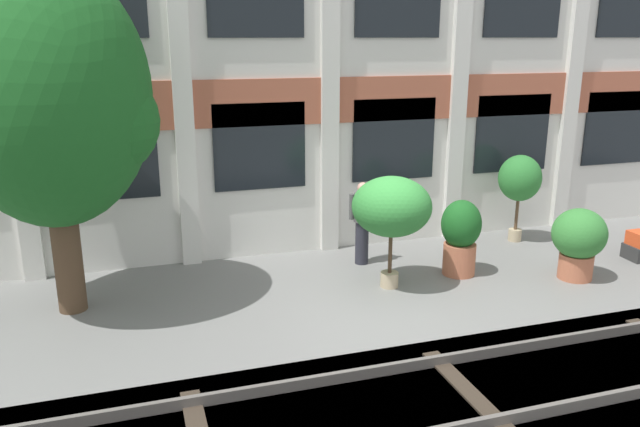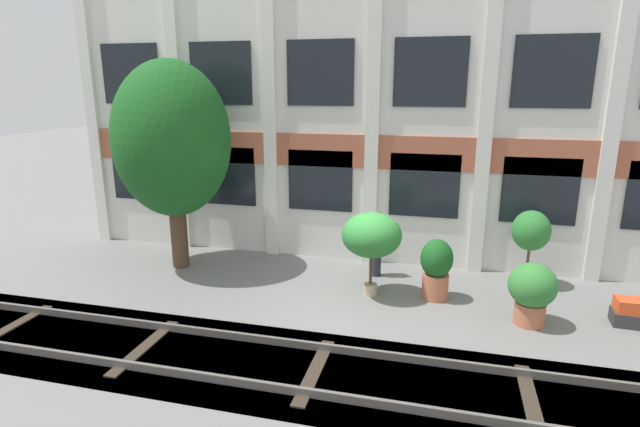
{
  "view_description": "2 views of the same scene",
  "coord_description": "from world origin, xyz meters",
  "px_view_note": "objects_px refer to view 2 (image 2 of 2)",
  "views": [
    {
      "loc": [
        -3.92,
        -9.07,
        4.32
      ],
      "look_at": [
        -0.47,
        1.92,
        1.04
      ],
      "focal_mm": 35.0,
      "sensor_mm": 36.0,
      "label": 1
    },
    {
      "loc": [
        1.93,
        -10.49,
        4.87
      ],
      "look_at": [
        -1.12,
        1.55,
        1.63
      ],
      "focal_mm": 28.0,
      "sensor_mm": 36.0,
      "label": 2
    }
  ],
  "objects_px": {
    "potted_plant_stone_basin": "(436,267)",
    "potted_plant_fluted_column": "(532,290)",
    "broadleaf_tree": "(172,143)",
    "potted_plant_square_trough": "(632,313)",
    "potted_plant_low_pan": "(372,236)",
    "resident_by_doorway": "(377,243)",
    "potted_plant_terracotta_small": "(531,232)"
  },
  "relations": [
    {
      "from": "potted_plant_low_pan",
      "to": "potted_plant_fluted_column",
      "type": "distance_m",
      "value": 3.58
    },
    {
      "from": "broadleaf_tree",
      "to": "resident_by_doorway",
      "type": "distance_m",
      "value": 5.9
    },
    {
      "from": "potted_plant_stone_basin",
      "to": "potted_plant_terracotta_small",
      "type": "bearing_deg",
      "value": 32.71
    },
    {
      "from": "potted_plant_stone_basin",
      "to": "potted_plant_terracotta_small",
      "type": "height_order",
      "value": "potted_plant_terracotta_small"
    },
    {
      "from": "potted_plant_square_trough",
      "to": "potted_plant_terracotta_small",
      "type": "height_order",
      "value": "potted_plant_terracotta_small"
    },
    {
      "from": "potted_plant_terracotta_small",
      "to": "potted_plant_fluted_column",
      "type": "xyz_separation_m",
      "value": [
        -0.24,
        -2.24,
        -0.61
      ]
    },
    {
      "from": "potted_plant_stone_basin",
      "to": "potted_plant_square_trough",
      "type": "distance_m",
      "value": 4.04
    },
    {
      "from": "potted_plant_square_trough",
      "to": "resident_by_doorway",
      "type": "xyz_separation_m",
      "value": [
        -5.53,
        1.47,
        0.61
      ]
    },
    {
      "from": "potted_plant_square_trough",
      "to": "potted_plant_low_pan",
      "type": "height_order",
      "value": "potted_plant_low_pan"
    },
    {
      "from": "potted_plant_fluted_column",
      "to": "resident_by_doorway",
      "type": "xyz_separation_m",
      "value": [
        -3.49,
        1.93,
        0.12
      ]
    },
    {
      "from": "potted_plant_terracotta_small",
      "to": "potted_plant_low_pan",
      "type": "height_order",
      "value": "potted_plant_low_pan"
    },
    {
      "from": "potted_plant_square_trough",
      "to": "potted_plant_low_pan",
      "type": "relative_size",
      "value": 0.38
    },
    {
      "from": "broadleaf_tree",
      "to": "potted_plant_fluted_column",
      "type": "height_order",
      "value": "broadleaf_tree"
    },
    {
      "from": "broadleaf_tree",
      "to": "potted_plant_square_trough",
      "type": "height_order",
      "value": "broadleaf_tree"
    },
    {
      "from": "potted_plant_stone_basin",
      "to": "resident_by_doorway",
      "type": "relative_size",
      "value": 0.88
    },
    {
      "from": "potted_plant_low_pan",
      "to": "potted_plant_stone_basin",
      "type": "bearing_deg",
      "value": 6.89
    },
    {
      "from": "broadleaf_tree",
      "to": "potted_plant_low_pan",
      "type": "height_order",
      "value": "broadleaf_tree"
    },
    {
      "from": "potted_plant_low_pan",
      "to": "resident_by_doorway",
      "type": "distance_m",
      "value": 1.4
    },
    {
      "from": "potted_plant_low_pan",
      "to": "resident_by_doorway",
      "type": "xyz_separation_m",
      "value": [
        -0.04,
        1.27,
        -0.59
      ]
    },
    {
      "from": "potted_plant_stone_basin",
      "to": "potted_plant_square_trough",
      "type": "relative_size",
      "value": 1.9
    },
    {
      "from": "potted_plant_low_pan",
      "to": "resident_by_doorway",
      "type": "bearing_deg",
      "value": 91.93
    },
    {
      "from": "potted_plant_terracotta_small",
      "to": "resident_by_doorway",
      "type": "height_order",
      "value": "potted_plant_terracotta_small"
    },
    {
      "from": "potted_plant_low_pan",
      "to": "potted_plant_fluted_column",
      "type": "xyz_separation_m",
      "value": [
        3.44,
        -0.66,
        -0.71
      ]
    },
    {
      "from": "potted_plant_square_trough",
      "to": "potted_plant_low_pan",
      "type": "bearing_deg",
      "value": 177.89
    },
    {
      "from": "broadleaf_tree",
      "to": "potted_plant_fluted_column",
      "type": "xyz_separation_m",
      "value": [
        8.79,
        -1.31,
        -2.62
      ]
    },
    {
      "from": "potted_plant_fluted_column",
      "to": "resident_by_doorway",
      "type": "height_order",
      "value": "resident_by_doorway"
    },
    {
      "from": "potted_plant_low_pan",
      "to": "broadleaf_tree",
      "type": "bearing_deg",
      "value": 173.04
    },
    {
      "from": "potted_plant_low_pan",
      "to": "potted_plant_fluted_column",
      "type": "height_order",
      "value": "potted_plant_low_pan"
    },
    {
      "from": "potted_plant_terracotta_small",
      "to": "resident_by_doorway",
      "type": "xyz_separation_m",
      "value": [
        -3.72,
        -0.31,
        -0.49
      ]
    },
    {
      "from": "potted_plant_stone_basin",
      "to": "potted_plant_fluted_column",
      "type": "height_order",
      "value": "potted_plant_stone_basin"
    },
    {
      "from": "broadleaf_tree",
      "to": "potted_plant_square_trough",
      "type": "xyz_separation_m",
      "value": [
        10.84,
        -0.85,
        -3.11
      ]
    },
    {
      "from": "potted_plant_stone_basin",
      "to": "potted_plant_fluted_column",
      "type": "bearing_deg",
      "value": -23.3
    }
  ]
}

